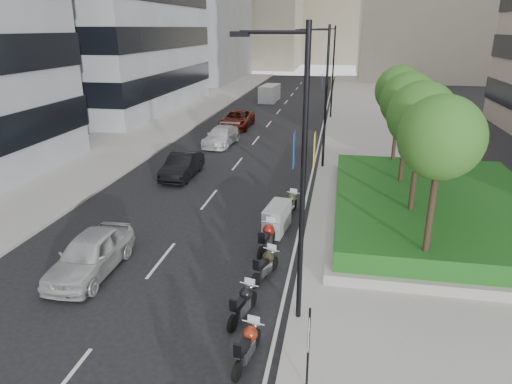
% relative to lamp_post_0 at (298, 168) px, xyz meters
% --- Properties ---
extents(ground, '(160.00, 160.00, 0.00)m').
position_rel_lamp_post_0_xyz_m(ground, '(-4.14, -1.00, -5.07)').
color(ground, black).
rests_on(ground, ground).
extents(sidewalk_right, '(10.00, 100.00, 0.15)m').
position_rel_lamp_post_0_xyz_m(sidewalk_right, '(4.86, 29.00, -4.99)').
color(sidewalk_right, '#9E9B93').
rests_on(sidewalk_right, ground).
extents(sidewalk_left, '(8.00, 100.00, 0.15)m').
position_rel_lamp_post_0_xyz_m(sidewalk_left, '(-16.14, 29.00, -4.99)').
color(sidewalk_left, '#9E9B93').
rests_on(sidewalk_left, ground).
extents(lane_edge, '(0.12, 100.00, 0.01)m').
position_rel_lamp_post_0_xyz_m(lane_edge, '(-0.44, 29.00, -5.06)').
color(lane_edge, silver).
rests_on(lane_edge, ground).
extents(lane_centre, '(0.12, 100.00, 0.01)m').
position_rel_lamp_post_0_xyz_m(lane_centre, '(-5.64, 29.00, -5.06)').
color(lane_centre, silver).
rests_on(lane_centre, ground).
extents(planter, '(10.00, 14.00, 0.40)m').
position_rel_lamp_post_0_xyz_m(planter, '(5.86, 9.00, -4.72)').
color(planter, '#9E9B93').
rests_on(planter, sidewalk_right).
extents(hedge, '(9.40, 13.40, 0.80)m').
position_rel_lamp_post_0_xyz_m(hedge, '(5.86, 9.00, -4.12)').
color(hedge, '#164E17').
rests_on(hedge, planter).
extents(tree_0, '(2.80, 2.80, 6.30)m').
position_rel_lamp_post_0_xyz_m(tree_0, '(4.36, 3.00, 0.36)').
color(tree_0, '#332319').
rests_on(tree_0, planter).
extents(tree_1, '(2.80, 2.80, 6.30)m').
position_rel_lamp_post_0_xyz_m(tree_1, '(4.36, 7.00, 0.36)').
color(tree_1, '#332319').
rests_on(tree_1, planter).
extents(tree_2, '(2.80, 2.80, 6.30)m').
position_rel_lamp_post_0_xyz_m(tree_2, '(4.36, 11.00, 0.36)').
color(tree_2, '#332319').
rests_on(tree_2, planter).
extents(tree_3, '(2.80, 2.80, 6.30)m').
position_rel_lamp_post_0_xyz_m(tree_3, '(4.36, 15.00, 0.36)').
color(tree_3, '#332319').
rests_on(tree_3, planter).
extents(lamp_post_0, '(2.34, 0.45, 9.00)m').
position_rel_lamp_post_0_xyz_m(lamp_post_0, '(0.00, 0.00, 0.00)').
color(lamp_post_0, black).
rests_on(lamp_post_0, ground).
extents(lamp_post_1, '(2.34, 0.45, 9.00)m').
position_rel_lamp_post_0_xyz_m(lamp_post_1, '(0.00, 17.00, 0.00)').
color(lamp_post_1, black).
rests_on(lamp_post_1, ground).
extents(lamp_post_2, '(2.34, 0.45, 9.00)m').
position_rel_lamp_post_0_xyz_m(lamp_post_2, '(0.00, 35.00, 0.00)').
color(lamp_post_2, black).
rests_on(lamp_post_2, ground).
extents(parking_sign, '(0.06, 0.32, 2.50)m').
position_rel_lamp_post_0_xyz_m(parking_sign, '(0.66, -3.00, -3.61)').
color(parking_sign, black).
rests_on(parking_sign, ground).
extents(motorcycle_1, '(0.66, 1.98, 0.99)m').
position_rel_lamp_post_0_xyz_m(motorcycle_1, '(-1.05, -2.18, -4.54)').
color(motorcycle_1, black).
rests_on(motorcycle_1, ground).
extents(motorcycle_2, '(0.75, 1.97, 1.00)m').
position_rel_lamp_post_0_xyz_m(motorcycle_2, '(-1.59, -0.20, -4.53)').
color(motorcycle_2, black).
rests_on(motorcycle_2, ground).
extents(motorcycle_3, '(0.87, 1.94, 1.00)m').
position_rel_lamp_post_0_xyz_m(motorcycle_3, '(-1.30, 2.37, -4.53)').
color(motorcycle_3, black).
rests_on(motorcycle_3, ground).
extents(motorcycle_4, '(0.76, 2.28, 1.14)m').
position_rel_lamp_post_0_xyz_m(motorcycle_4, '(-1.57, 4.47, -4.46)').
color(motorcycle_4, black).
rests_on(motorcycle_4, ground).
extents(motorcycle_5, '(1.11, 2.20, 1.27)m').
position_rel_lamp_post_0_xyz_m(motorcycle_5, '(-1.45, 6.60, -4.43)').
color(motorcycle_5, black).
rests_on(motorcycle_5, ground).
extents(motorcycle_6, '(0.71, 2.01, 1.01)m').
position_rel_lamp_post_0_xyz_m(motorcycle_6, '(-1.09, 8.70, -4.52)').
color(motorcycle_6, black).
rests_on(motorcycle_6, ground).
extents(car_a, '(1.91, 4.64, 1.57)m').
position_rel_lamp_post_0_xyz_m(car_a, '(-7.85, 1.59, -4.28)').
color(car_a, '#B5B5B7').
rests_on(car_a, ground).
extents(car_b, '(1.58, 4.51, 1.49)m').
position_rel_lamp_post_0_xyz_m(car_b, '(-8.37, 13.55, -4.32)').
color(car_b, black).
rests_on(car_b, ground).
extents(car_c, '(2.34, 5.06, 1.43)m').
position_rel_lamp_post_0_xyz_m(car_c, '(-8.06, 22.02, -4.35)').
color(car_c, silver).
rests_on(car_c, ground).
extents(car_d, '(2.58, 5.57, 1.55)m').
position_rel_lamp_post_0_xyz_m(car_d, '(-8.30, 28.70, -4.29)').
color(car_d, '#62150B').
rests_on(car_d, ground).
extents(delivery_van, '(2.18, 4.91, 2.01)m').
position_rel_lamp_post_0_xyz_m(delivery_van, '(-7.80, 45.10, -4.13)').
color(delivery_van, silver).
rests_on(delivery_van, ground).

